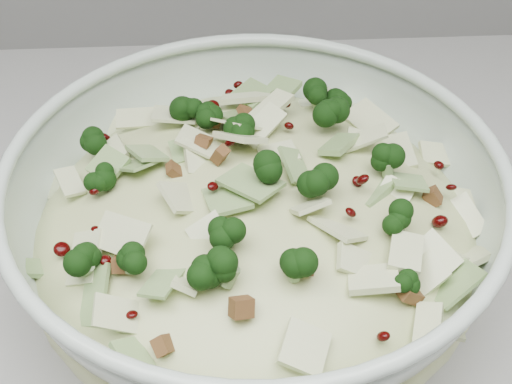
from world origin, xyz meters
TOP-DOWN VIEW (x-y plane):
  - mixing_bowl at (-0.23, 1.60)m, footprint 0.42×0.42m
  - salad at (-0.23, 1.60)m, footprint 0.43×0.43m

SIDE VIEW (x-z plane):
  - mixing_bowl at x=-0.23m, z-range 0.90..1.03m
  - salad at x=-0.23m, z-range 0.92..1.06m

